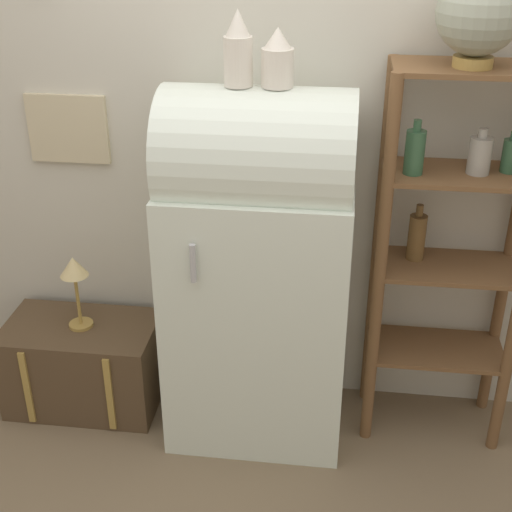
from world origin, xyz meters
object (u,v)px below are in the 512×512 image
Objects in this scene: globe at (479,13)px; vase_center at (278,59)px; vase_left at (238,51)px; suitcase_trunk at (84,364)px; refrigerator at (258,269)px; desk_lamp at (75,275)px.

globe reaches higher than vase_center.
globe is 1.25× the size of vase_left.
vase_left is at bearing -176.01° from globe.
suitcase_trunk is 2.54× the size of vase_left.
suitcase_trunk is at bearing 177.61° from vase_left.
globe is at bearing 0.96° from suitcase_trunk.
refrigerator is at bearing -175.34° from globe.
suitcase_trunk is 2.04× the size of globe.
vase_left is 0.77× the size of desk_lamp.
refrigerator is 0.87m from vase_center.
desk_lamp reaches higher than suitcase_trunk.
desk_lamp is at bearing 177.28° from refrigerator.
refrigerator is 1.29m from globe.
desk_lamp is (-0.90, 0.03, -0.97)m from vase_center.
refrigerator is 1.03m from suitcase_trunk.
globe is at bearing 3.99° from vase_left.
vase_left is (0.76, -0.03, 1.48)m from suitcase_trunk.
desk_lamp is at bearing 177.30° from vase_left.
suitcase_trunk is 3.28× the size of vase_center.
refrigerator is 0.84m from desk_lamp.
globe is 1.61× the size of vase_center.
globe is (1.61, 0.03, 1.62)m from suitcase_trunk.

